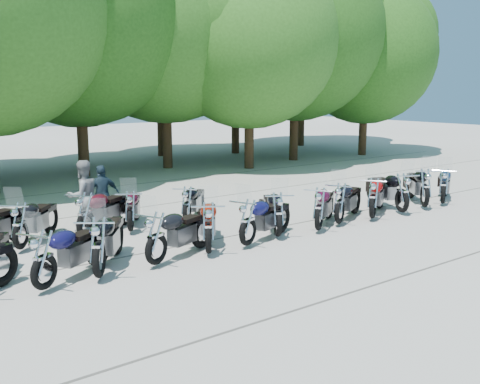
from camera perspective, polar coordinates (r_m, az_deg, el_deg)
ground at (r=13.16m, az=3.95°, el=-5.67°), size 90.00×90.00×0.00m
tree_4 at (r=24.46m, az=-16.27°, el=17.10°), size 9.13×9.13×11.20m
tree_5 at (r=26.31m, az=-7.68°, el=16.78°), size 9.04×9.04×11.10m
tree_6 at (r=25.89m, az=0.96°, el=15.29°), size 8.00×8.00×9.82m
tree_7 at (r=29.02m, az=5.66°, el=15.87°), size 8.79×8.79×10.79m
tree_8 at (r=31.87m, az=12.67°, el=13.53°), size 7.53×7.53×9.25m
tree_12 at (r=27.97m, az=-16.24°, el=14.35°), size 7.88×7.88×9.67m
tree_13 at (r=30.98m, az=-8.21°, el=14.82°), size 8.31×8.31×10.20m
tree_14 at (r=31.96m, az=-0.48°, el=14.41°), size 8.02×8.02×9.84m
tree_15 at (r=36.57m, az=6.39°, el=15.74°), size 9.67×9.67×11.86m
motorcycle_2 at (r=10.75m, az=-19.36°, el=-6.34°), size 2.34×1.83×1.31m
motorcycle_3 at (r=11.10m, az=-14.20°, el=-5.29°), size 2.06×2.46×1.41m
motorcycle_4 at (r=11.68m, az=-8.53°, el=-4.51°), size 2.43×1.57×1.32m
motorcycle_5 at (r=12.35m, az=-3.23°, el=-3.48°), size 1.97×2.40×1.36m
motorcycle_6 at (r=12.95m, az=0.80°, el=-2.95°), size 2.40×1.47×1.30m
motorcycle_7 at (r=13.77m, az=3.87°, el=-2.14°), size 1.81×2.34×1.31m
motorcycle_8 at (r=14.46m, az=8.05°, el=-1.57°), size 2.32×1.94×1.33m
motorcycle_9 at (r=15.25m, az=10.11°, el=-1.01°), size 2.40×1.71×1.32m
motorcycle_10 at (r=16.05m, az=13.38°, el=-0.49°), size 2.42×1.91×1.36m
motorcycle_11 at (r=17.03m, az=16.18°, el=0.05°), size 1.64×2.54×1.38m
motorcycle_12 at (r=17.98m, az=18.31°, el=0.52°), size 2.22×2.39×1.41m
motorcycle_13 at (r=18.77m, az=20.00°, el=0.68°), size 2.38×1.81×1.33m
motorcycle_15 at (r=13.59m, az=-21.47°, el=-3.06°), size 2.03×2.18×1.29m
motorcycle_16 at (r=14.01m, az=-15.45°, el=-2.18°), size 2.40×1.95×1.36m
motorcycle_17 at (r=14.50m, az=-11.10°, el=-1.79°), size 1.73×2.22×1.24m
motorcycle_18 at (r=15.07m, az=-5.42°, el=-1.22°), size 2.00×1.98×1.22m
rider_1 at (r=15.01m, az=-15.67°, el=-0.39°), size 1.00×0.83×1.85m
rider_2 at (r=15.74m, az=-13.79°, el=-0.25°), size 0.95×0.40×1.61m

